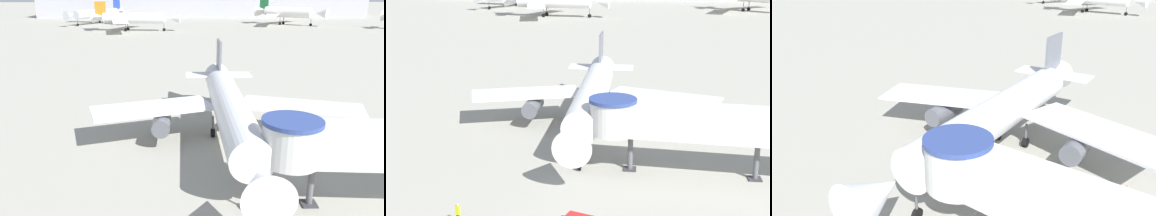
# 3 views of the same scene
# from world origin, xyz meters

# --- Properties ---
(ground_plane) EXTENTS (800.00, 800.00, 0.00)m
(ground_plane) POSITION_xyz_m (0.00, 0.00, 0.00)
(ground_plane) COLOR #9E9B8E
(main_airplane) EXTENTS (27.67, 30.25, 8.65)m
(main_airplane) POSITION_xyz_m (-0.92, 0.60, 3.69)
(main_airplane) COLOR silver
(main_airplane) RESTS_ON ground_plane
(jet_bridge) EXTENTS (22.12, 4.92, 6.35)m
(jet_bridge) POSITION_xyz_m (9.36, -10.65, 4.66)
(jet_bridge) COLOR silver
(jet_bridge) RESTS_ON ground_plane
(traffic_cone_starboard_wing) EXTENTS (0.44, 0.44, 0.72)m
(traffic_cone_starboard_wing) POSITION_xyz_m (9.72, 0.01, 0.35)
(traffic_cone_starboard_wing) COLOR black
(traffic_cone_starboard_wing) RESTS_ON ground_plane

